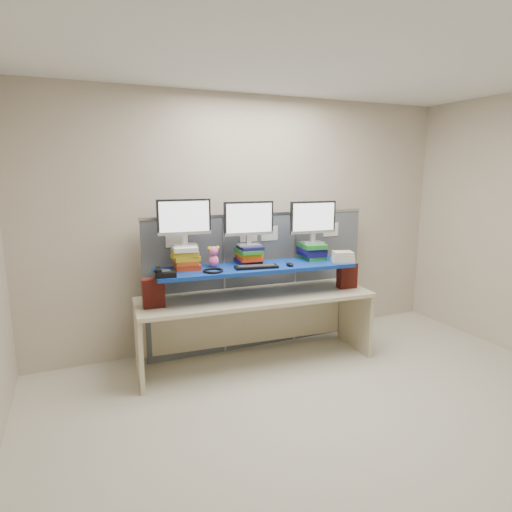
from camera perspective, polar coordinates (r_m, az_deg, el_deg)
name	(u,v)px	position (r m, az deg, el deg)	size (l,w,h in m)	color
room	(360,253)	(3.18, 13.66, 0.45)	(5.00, 4.00, 2.80)	beige
cubicle_partition	(260,280)	(4.82, 0.55, -3.23)	(2.60, 0.06, 1.53)	#4E545C
desk	(256,309)	(4.43, 0.00, -7.08)	(2.45, 0.87, 0.73)	beige
brick_pier_left	(153,293)	(4.09, -13.51, -4.81)	(0.20, 0.11, 0.27)	maroon
brick_pier_right	(347,275)	(4.73, 12.03, -2.55)	(0.20, 0.11, 0.27)	maroon
blue_board	(256,267)	(4.31, 0.00, -1.54)	(2.01, 0.50, 0.04)	navy
book_stack_left	(186,257)	(4.22, -9.38, -0.13)	(0.29, 0.32, 0.23)	#B32F14
book_stack_center	(249,255)	(4.39, -0.96, 0.17)	(0.26, 0.32, 0.19)	#14114B
book_stack_right	(312,251)	(4.66, 7.47, 0.69)	(0.27, 0.33, 0.17)	#217F27
monitor_left	(184,219)	(4.17, -9.56, 4.83)	(0.52, 0.16, 0.45)	#B9B9BE
monitor_center	(249,221)	(4.33, -0.96, 4.73)	(0.52, 0.16, 0.45)	#B9B9BE
monitor_right	(313,219)	(4.61, 7.60, 4.85)	(0.52, 0.16, 0.45)	#B9B9BE
keyboard	(256,267)	(4.20, 0.03, -1.44)	(0.44, 0.21, 0.03)	black
mouse	(290,264)	(4.30, 4.53, -1.12)	(0.06, 0.11, 0.04)	black
desk_phone	(164,273)	(3.96, -12.14, -2.25)	(0.20, 0.19, 0.08)	black
headset	(213,271)	(4.07, -5.75, -1.95)	(0.19, 0.19, 0.02)	black
plush_toy	(214,256)	(4.26, -5.66, -0.03)	(0.12, 0.09, 0.21)	pink
binder_stack	(343,257)	(4.57, 11.49, -0.13)	(0.28, 0.25, 0.11)	beige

